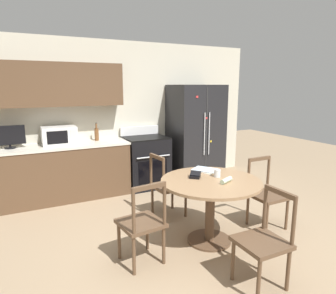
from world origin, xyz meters
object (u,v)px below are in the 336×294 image
Objects in this scene: oven_range at (146,161)px; counter_bottle at (97,134)px; countertop_tv at (9,136)px; refrigerator at (195,133)px; dining_chair_near at (264,241)px; dining_chair_far at (167,186)px; dining_chair_right at (266,195)px; microwave at (59,136)px; candle_glass at (217,174)px; wallet at (195,175)px; dining_chair_left at (142,224)px.

counter_bottle reaches higher than oven_range.
countertop_tv is 1.32m from counter_bottle.
refrigerator is 1.87m from counter_bottle.
dining_chair_near is at bearing -77.37° from counter_bottle.
dining_chair_far and dining_chair_right have the same top height.
candle_glass is at bearing -56.02° from microwave.
countertop_tv is at bearing 177.98° from oven_range.
oven_range is 2.46× the size of countertop_tv.
refrigerator is 2.47m from microwave.
dining_chair_far is (1.93, -1.40, -0.65)m from countertop_tv.
counter_bottle reaches higher than wallet.
counter_bottle is 0.34× the size of dining_chair_left.
refrigerator is at bearing 130.30° from dining_chair_far.
dining_chair_near reaches higher than candle_glass.
refrigerator reaches higher than dining_chair_left.
dining_chair_right is 1.07m from wallet.
dining_chair_left reaches higher than wallet.
dining_chair_near is at bearing -57.10° from countertop_tv.
oven_range is 2.07m from wallet.
wallet is at bearing 5.78° from dining_chair_near.
candle_glass is (1.01, 0.12, 0.36)m from dining_chair_left.
dining_chair_far is at bearing 4.06° from dining_chair_near.
dining_chair_right is 10.08× the size of candle_glass.
refrigerator is at bearing -3.08° from oven_range.
microwave is 3.25m from dining_chair_right.
candle_glass is (0.27, -0.80, 0.36)m from dining_chair_far.
refrigerator is at bearing -96.34° from dining_chair_right.
dining_chair_right is at bearing -70.47° from oven_range.
refrigerator is at bearing 41.05° from dining_chair_left.
counter_bottle is (-0.84, 0.14, 0.55)m from oven_range.
counter_bottle is 0.34× the size of dining_chair_right.
microwave is (-1.45, 0.08, 0.57)m from oven_range.
dining_chair_near is 1.00× the size of dining_chair_left.
refrigerator is 2.04× the size of dining_chair_left.
refrigerator reaches higher than oven_range.
countertop_tv is 2.52× the size of wallet.
dining_chair_far is at bearing -49.05° from microwave.
refrigerator is 20.55× the size of candle_glass.
candle_glass is (-0.74, 0.07, 0.36)m from dining_chair_right.
oven_range is 12.07× the size of candle_glass.
dining_chair_near is 1.75m from dining_chair_far.
countertop_tv reaches higher than dining_chair_far.
wallet is at bearing 8.70° from dining_chair_left.
counter_bottle is at bearing 80.03° from dining_chair_left.
dining_chair_far is at bearing -67.44° from counter_bottle.
dining_chair_right is (0.90, 0.88, 0.00)m from dining_chair_near.
dining_chair_right is 0.83m from candle_glass.
counter_bottle is 0.34× the size of dining_chair_near.
microwave is 1.96m from dining_chair_far.
microwave reaches higher than candle_glass.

